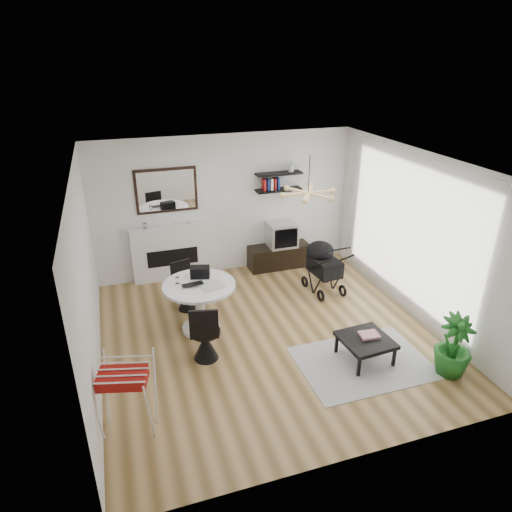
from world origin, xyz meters
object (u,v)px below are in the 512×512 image
object	(u,v)px
fireplace	(171,246)
dining_table	(200,300)
tv_console	(279,256)
potted_plant	(454,346)
coffee_table	(366,341)
stroller	(323,268)
drying_rack	(127,399)
crt_tv	(282,234)

from	to	relation	value
fireplace	dining_table	world-z (taller)	fireplace
tv_console	dining_table	size ratio (longest dim) A/B	1.11
potted_plant	coffee_table	bearing A→B (deg)	146.85
stroller	dining_table	bearing A→B (deg)	-170.91
fireplace	coffee_table	world-z (taller)	fireplace
fireplace	drying_rack	xyz separation A→B (m)	(-1.08, -3.77, -0.21)
stroller	potted_plant	size ratio (longest dim) A/B	1.15
fireplace	crt_tv	bearing A→B (deg)	-4.03
dining_table	drying_rack	bearing A→B (deg)	-123.67
stroller	coffee_table	distance (m)	2.14
fireplace	stroller	xyz separation A→B (m)	(2.54, -1.31, -0.25)
potted_plant	fireplace	bearing A→B (deg)	128.00
stroller	potted_plant	world-z (taller)	stroller
tv_console	crt_tv	xyz separation A→B (m)	(0.05, -0.00, 0.48)
coffee_table	tv_console	bearing A→B (deg)	91.28
tv_console	crt_tv	bearing A→B (deg)	-3.82
drying_rack	fireplace	bearing A→B (deg)	88.83
coffee_table	fireplace	bearing A→B (deg)	122.79
dining_table	potted_plant	size ratio (longest dim) A/B	1.26
dining_table	coffee_table	distance (m)	2.55
tv_console	stroller	bearing A→B (deg)	-70.49
drying_rack	potted_plant	bearing A→B (deg)	11.07
crt_tv	drying_rack	size ratio (longest dim) A/B	0.61
stroller	potted_plant	distance (m)	2.80
potted_plant	tv_console	bearing A→B (deg)	104.82
tv_console	dining_table	world-z (taller)	dining_table
crt_tv	dining_table	xyz separation A→B (m)	(-2.04, -1.78, -0.17)
tv_console	potted_plant	bearing A→B (deg)	-75.18
fireplace	dining_table	size ratio (longest dim) A/B	1.93
dining_table	stroller	world-z (taller)	stroller
crt_tv	potted_plant	bearing A→B (deg)	-75.84
crt_tv	potted_plant	world-z (taller)	crt_tv
crt_tv	potted_plant	distance (m)	4.02
fireplace	stroller	world-z (taller)	fireplace
dining_table	crt_tv	bearing A→B (deg)	41.14
dining_table	potted_plant	xyz separation A→B (m)	(3.02, -2.11, -0.10)
stroller	coffee_table	size ratio (longest dim) A/B	1.42
dining_table	stroller	distance (m)	2.48
crt_tv	stroller	distance (m)	1.25
tv_console	coffee_table	world-z (taller)	tv_console
crt_tv	coffee_table	distance (m)	3.29
tv_console	crt_tv	size ratio (longest dim) A/B	2.21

